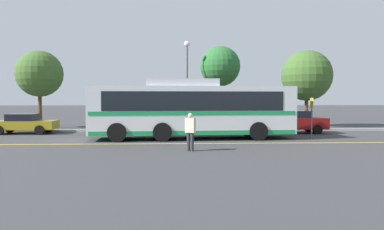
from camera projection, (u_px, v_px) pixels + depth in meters
name	position (u px, v px, depth m)	size (l,w,h in m)	color
ground_plane	(203.00, 138.00, 21.17)	(220.00, 220.00, 0.00)	#38383A
lane_strip_0	(194.00, 143.00, 18.72)	(0.20, 31.17, 0.01)	gold
curb_strip	(189.00, 130.00, 25.71)	(39.17, 0.36, 0.15)	#99999E
transit_bus	(192.00, 109.00, 20.84)	(11.59, 3.09, 3.33)	silver
parked_car_0	(24.00, 123.00, 23.90)	(4.00, 1.83, 1.28)	olive
parked_car_1	(123.00, 122.00, 24.15)	(4.33, 1.80, 1.52)	#335B33
parked_car_2	(213.00, 122.00, 24.22)	(4.32, 1.89, 1.50)	maroon
parked_car_3	(294.00, 122.00, 24.45)	(4.12, 2.06, 1.47)	maroon
pedestrian_0	(190.00, 130.00, 15.98)	(0.47, 0.38, 1.63)	#2D2D33
bus_stop_sign	(312.00, 112.00, 20.86)	(0.07, 0.40, 2.33)	#59595E
street_lamp	(187.00, 71.00, 26.41)	(0.42, 0.42, 6.32)	#59595E
tree_0	(307.00, 76.00, 29.84)	(4.03, 4.03, 6.12)	#513823
tree_1	(220.00, 67.00, 27.50)	(2.95, 2.95, 6.11)	#513823
tree_2	(39.00, 74.00, 28.67)	(3.55, 3.55, 5.94)	#513823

